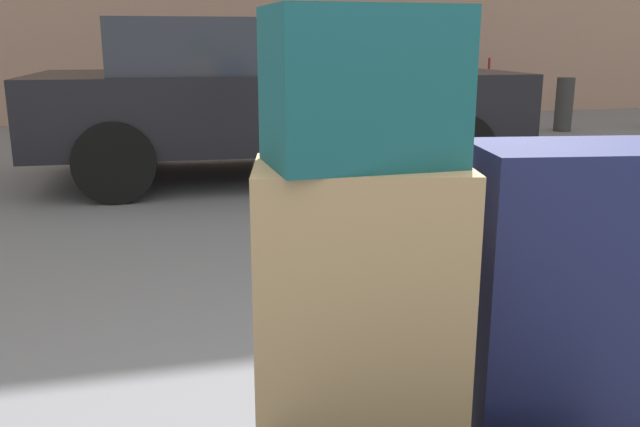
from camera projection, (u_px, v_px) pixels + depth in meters
name	position (u px, v px, depth m)	size (l,w,h in m)	color
suitcase_tan_front_left	(358.00, 360.00, 1.20)	(0.35, 0.24, 0.71)	#9E7F56
suitcase_navy_front_right	(567.00, 327.00, 1.32)	(0.40, 0.24, 0.72)	#191E47
duffel_bag_teal_topmost_pile	(362.00, 87.00, 1.08)	(0.30, 0.20, 0.25)	#144C51
parked_car	(272.00, 94.00, 6.23)	(4.39, 2.10, 1.42)	black
bicycle_leaning	(468.00, 95.00, 10.98)	(1.68, 0.66, 0.96)	black
bollard_kerb_near	(395.00, 109.00, 8.83)	(0.24, 0.24, 0.74)	#383838
bollard_kerb_mid	(498.00, 106.00, 9.19)	(0.24, 0.24, 0.74)	#383838
bollard_kerb_far	(564.00, 105.00, 9.43)	(0.24, 0.24, 0.74)	#383838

